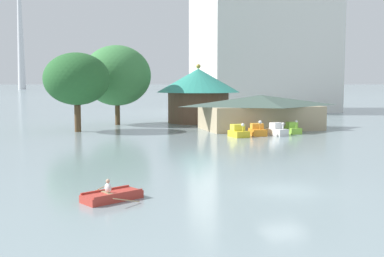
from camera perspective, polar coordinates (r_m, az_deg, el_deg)
ground_plane at (r=28.15m, az=10.79°, el=-7.23°), size 2000.00×2000.00×0.00m
rowboat_with_rower at (r=25.74m, az=-9.49°, el=-7.89°), size 3.39×3.36×1.16m
pedal_boat_yellow at (r=54.10m, az=5.54°, el=-0.41°), size 1.90×2.49×1.63m
pedal_boat_orange at (r=55.89m, az=7.78°, el=-0.25°), size 1.97×2.89×1.82m
pedal_boat_white at (r=56.25m, az=10.07°, el=-0.21°), size 1.90×2.63×1.58m
pedal_boat_lime at (r=58.70m, az=11.84°, el=-0.05°), size 1.50×2.59×1.69m
boathouse at (r=62.91m, az=8.13°, el=2.03°), size 15.79×9.12×4.45m
green_roof_pavilion at (r=72.71m, az=0.75°, el=4.42°), size 12.52×12.52×8.82m
shoreline_tree_tall_left at (r=60.71m, az=-13.51°, el=5.73°), size 8.08×8.08×9.72m
shoreline_tree_mid at (r=69.41m, az=-8.90°, el=6.22°), size 9.66×9.66×11.31m
background_building_block at (r=102.18m, az=8.39°, el=9.39°), size 27.01×19.68×26.03m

